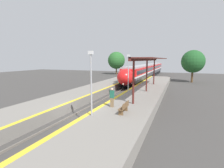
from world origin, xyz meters
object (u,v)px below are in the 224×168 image
Objects in this scene: lamppost_near at (91,79)px; lamppost_mid at (128,71)px; train at (148,70)px; railway_signal at (134,70)px; platform_bench at (124,107)px; person_waiting at (112,97)px.

lamppost_near is 10.05m from lamppost_mid.
train is 10.90× the size of railway_signal.
person_waiting reaches higher than platform_bench.
railway_signal reaches higher than platform_bench.
lamppost_mid reaches higher than train.
train is at bearing 94.58° from person_waiting.
lamppost_mid is (4.62, -21.40, 1.15)m from railway_signal.
platform_bench is (4.37, -36.57, -0.77)m from train.
lamppost_mid is (2.26, -28.02, 1.56)m from train.
railway_signal reaches higher than train.
person_waiting is 7.50m from lamppost_mid.
railway_signal is (-6.73, 29.94, 1.18)m from platform_bench.
platform_bench is 3.48m from lamppost_near.
person_waiting is (-1.54, 1.31, 0.43)m from platform_bench.
platform_bench is 0.38× the size of railway_signal.
train is at bearing 96.81° from platform_bench.
train is at bearing 94.61° from lamppost_mid.
train is at bearing 93.40° from lamppost_near.
train is 28.15m from lamppost_mid.
person_waiting is 3.44m from lamppost_near.
lamppost_mid is at bearing -85.39° from train.
railway_signal is at bearing 102.66° from platform_bench.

